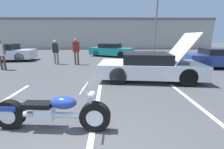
# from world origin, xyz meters

# --- Properties ---
(parking_stripe_back) EXTENTS (0.12, 5.04, 0.01)m
(parking_stripe_back) POSITION_xyz_m (0.42, 1.71, 0.00)
(parking_stripe_back) COLOR white
(parking_stripe_back) RESTS_ON ground
(parking_stripe_far) EXTENTS (0.12, 5.04, 0.01)m
(parking_stripe_far) POSITION_xyz_m (3.30, 1.71, 0.00)
(parking_stripe_far) COLOR white
(parking_stripe_far) RESTS_ON ground
(far_building) EXTENTS (32.00, 4.20, 4.40)m
(far_building) POSITION_xyz_m (0.00, 22.76, 2.34)
(far_building) COLOR #B2AD9E
(far_building) RESTS_ON ground
(light_pole) EXTENTS (1.21, 0.28, 6.94)m
(light_pole) POSITION_xyz_m (6.67, 17.68, 3.85)
(light_pole) COLOR slate
(light_pole) RESTS_ON ground
(motorcycle) EXTENTS (2.47, 0.70, 0.95)m
(motorcycle) POSITION_xyz_m (-0.43, 1.34, 0.39)
(motorcycle) COLOR black
(motorcycle) RESTS_ON ground
(show_car_hood_open) EXTENTS (4.57, 2.34, 2.06)m
(show_car_hood_open) POSITION_xyz_m (2.60, 5.02, 0.60)
(show_car_hood_open) COLOR white
(show_car_hood_open) RESTS_ON ground
(parked_car_left_row) EXTENTS (4.18, 2.15, 1.32)m
(parked_car_left_row) POSITION_xyz_m (-7.28, 10.45, 0.63)
(parked_car_left_row) COLOR silver
(parked_car_left_row) RESTS_ON ground
(parked_car_right_row) EXTENTS (4.26, 2.26, 1.18)m
(parked_car_right_row) POSITION_xyz_m (7.65, 7.53, 0.59)
(parked_car_right_row) COLOR navy
(parked_car_right_row) RESTS_ON ground
(parked_car_mid_row) EXTENTS (4.38, 3.25, 1.22)m
(parked_car_mid_row) POSITION_xyz_m (1.01, 12.98, 0.58)
(parked_car_mid_row) COLOR teal
(parked_car_mid_row) RESTS_ON ground
(spectator_near_motorcycle) EXTENTS (0.52, 0.23, 1.77)m
(spectator_near_motorcycle) POSITION_xyz_m (-1.43, 8.72, 1.06)
(spectator_near_motorcycle) COLOR brown
(spectator_near_motorcycle) RESTS_ON ground
(spectator_by_show_car) EXTENTS (0.52, 0.22, 1.65)m
(spectator_by_show_car) POSITION_xyz_m (-2.88, 8.93, 0.98)
(spectator_by_show_car) COLOR gray
(spectator_by_show_car) RESTS_ON ground
(spectator_midground) EXTENTS (0.52, 0.22, 1.71)m
(spectator_midground) POSITION_xyz_m (-5.38, 7.19, 1.02)
(spectator_midground) COLOR brown
(spectator_midground) RESTS_ON ground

